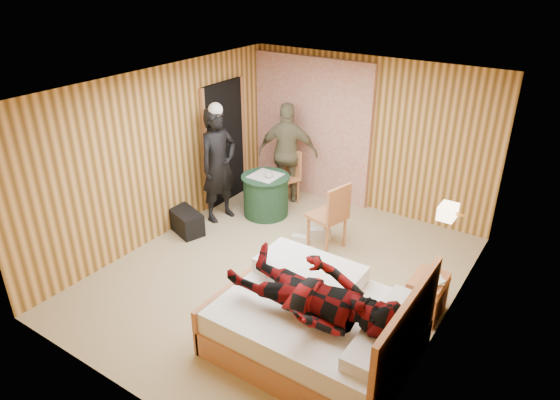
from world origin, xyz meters
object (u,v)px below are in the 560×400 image
Objects in this scene: duffel_bag at (186,221)px; woman_standing at (219,165)px; bed at (319,324)px; nightstand at (427,295)px; chair_near at (332,212)px; man_at_table at (288,153)px; chair_far at (288,172)px; wall_lamp at (448,212)px; round_table at (266,195)px; man_on_bed at (312,285)px.

woman_standing is (0.15, 0.67, 0.74)m from duffel_bag.
bed is 1.42m from nightstand.
chair_near is 2.27m from duffel_bag.
woman_standing reaches higher than chair_near.
bed is 1.18× the size of man_at_table.
chair_far is 1.96m from duffel_bag.
duffel_bag is (-2.97, 1.09, -0.14)m from bed.
wall_lamp reaches higher than round_table.
round_table is at bearing -71.14° from chair_far.
bed is 3.74m from man_at_table.
man_on_bed is at bearing -115.58° from wall_lamp.
round_table is (-3.09, 0.86, -0.95)m from wall_lamp.
bed is at bearing 104.56° from man_at_table.
nightstand is 3.54m from man_at_table.
bed is 2.11m from chair_near.
bed is at bearing 39.19° from chair_near.
wall_lamp is 1.05m from nightstand.
chair_near is 1.64× the size of duffel_bag.
man_on_bed is (2.32, -2.48, 0.63)m from round_table.
man_at_table is at bearing 126.47° from man_on_bed.
woman_standing is (-0.57, -1.12, 0.37)m from chair_far.
man_at_table is (0.68, 1.82, 0.69)m from duffel_bag.
bed is 1.11× the size of woman_standing.
chair_near is 1.97m from woman_standing.
bed is 2.18× the size of chair_far.
man_at_table reaches higher than chair_near.
nightstand is 0.56× the size of chair_far.
woman_standing reaches higher than round_table.
duffel_bag is at bearing -178.16° from nightstand.
chair_near is 0.59× the size of man_at_table.
man_at_table reaches higher than nightstand.
man_at_table is at bearing 90.00° from round_table.
woman_standing reaches higher than man_at_table.
wall_lamp is 0.14× the size of woman_standing.
man_at_table is at bearing -13.88° from woman_standing.
wall_lamp reaches higher than duffel_bag.
chair_far is at bearing 128.19° from bed.
round_table is at bearing 135.50° from bed.
wall_lamp is at bearing 130.15° from man_at_table.
wall_lamp is at bearing 64.42° from man_on_bed.
round_table is at bearing 133.06° from man_on_bed.
wall_lamp is at bearing 23.53° from duffel_bag.
chair_near reaches higher than round_table.
wall_lamp is at bearing 60.03° from bed.
wall_lamp is 0.13× the size of bed.
wall_lamp is 1.82m from man_on_bed.
man_on_bed is (2.29, -3.10, 0.44)m from chair_far.
duffel_bag is (-0.71, -1.78, -0.36)m from chair_far.
nightstand is 3.22m from round_table.
round_table is 0.44× the size of man_on_bed.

